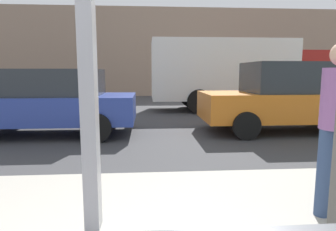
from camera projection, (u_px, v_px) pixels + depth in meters
ground_plane at (140, 123)px, 9.02m from camera, size 60.00×60.00×0.00m
building_facade_far at (143, 53)px, 19.53m from camera, size 28.00×1.20×5.61m
parked_car_blue at (51, 101)px, 7.16m from camera, size 4.13×2.00×1.59m
parked_car_orange at (288, 97)px, 7.58m from camera, size 4.28×1.99×1.76m
box_truck at (239, 72)px, 12.00m from camera, size 7.28×2.44×2.77m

